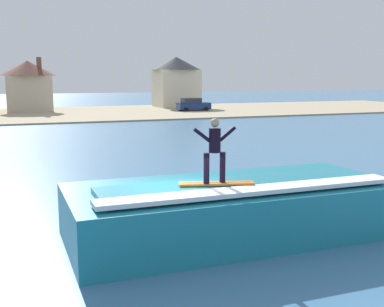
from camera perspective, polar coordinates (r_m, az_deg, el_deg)
name	(u,v)px	position (r m, az deg, el deg)	size (l,w,h in m)	color
ground_plane	(171,243)	(13.92, -2.54, -10.50)	(260.00, 260.00, 0.00)	teal
wave_crest	(233,209)	(14.38, 4.85, -6.50)	(9.58, 4.15, 1.72)	teal
surfboard	(216,183)	(13.34, 2.90, -3.55)	(2.09, 0.92, 0.06)	orange
surfer	(215,147)	(13.09, 2.70, 0.78)	(1.26, 0.32, 1.78)	black
shoreline_bank	(42,114)	(62.78, -17.26, 4.46)	(120.00, 25.86, 0.17)	tan
car_far_shore	(193,105)	(65.26, 0.11, 5.78)	(4.45, 2.19, 1.86)	navy
house_gabled_white	(176,80)	(73.50, -1.88, 8.67)	(7.46, 7.46, 7.64)	beige
house_small_cottage	(28,84)	(68.26, -18.77, 7.82)	(7.37, 7.37, 7.21)	beige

